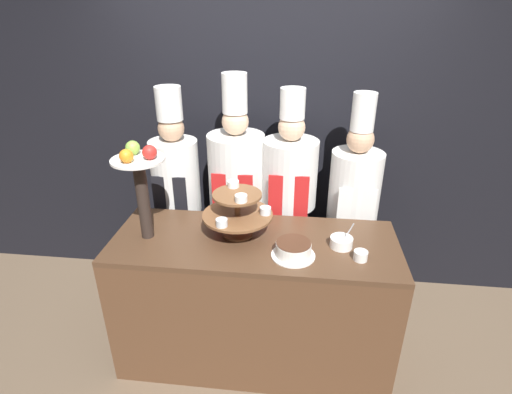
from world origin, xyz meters
name	(u,v)px	position (x,y,z in m)	size (l,w,h in m)	color
ground_plane	(248,392)	(0.00, 0.00, 0.00)	(14.00, 14.00, 0.00)	brown
wall_back	(269,125)	(0.00, 1.34, 1.40)	(10.00, 0.06, 2.80)	black
buffet_counter	(254,300)	(0.00, 0.34, 0.47)	(1.78, 0.68, 0.95)	brown
tiered_stand	(237,210)	(-0.11, 0.40, 1.12)	(0.44, 0.44, 0.33)	brown
fruit_pedestal	(140,177)	(-0.67, 0.31, 1.35)	(0.31, 0.31, 0.61)	#2D231E
cake_round	(293,249)	(0.25, 0.20, 0.99)	(0.26, 0.26, 0.09)	white
cup_white	(361,256)	(0.63, 0.20, 0.97)	(0.08, 0.08, 0.06)	white
serving_bowl_near	(341,242)	(0.53, 0.33, 0.98)	(0.14, 0.14, 0.16)	white
chef_left	(177,192)	(-0.67, 0.95, 0.96)	(0.36, 0.36, 1.76)	#28282D
chef_center_left	(237,192)	(-0.20, 0.95, 0.98)	(0.42, 0.42, 1.86)	black
chef_center_right	(289,197)	(0.19, 0.95, 0.97)	(0.40, 0.40, 1.77)	#38332D
chef_right	(353,204)	(0.67, 0.95, 0.93)	(0.37, 0.37, 1.75)	#28282D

